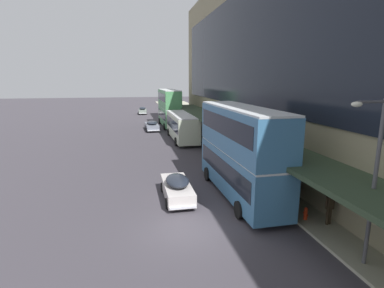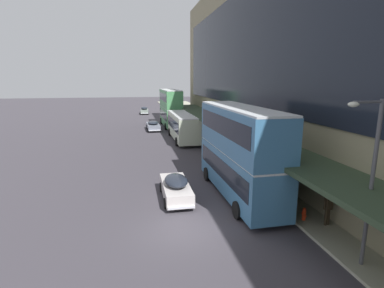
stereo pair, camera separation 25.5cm
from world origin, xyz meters
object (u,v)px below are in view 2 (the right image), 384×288
at_px(sedan_trailing_near, 176,187).
at_px(fire_hydrant, 304,214).
at_px(sedan_trailing_mid, 153,126).
at_px(sedan_lead_near, 144,110).
at_px(pedestrian_at_kerb, 328,206).
at_px(transit_bus_kerbside_front, 239,149).
at_px(street_lamp, 369,173).
at_px(transit_bus_kerbside_far, 171,107).
at_px(transit_bus_kerbside_rear, 183,125).

bearing_deg(sedan_trailing_near, fire_hydrant, -36.01).
bearing_deg(sedan_trailing_mid, sedan_trailing_near, -90.78).
height_order(sedan_lead_near, pedestrian_at_kerb, pedestrian_at_kerb).
height_order(transit_bus_kerbside_front, street_lamp, street_lamp).
relative_size(transit_bus_kerbside_far, sedan_trailing_near, 2.14).
bearing_deg(sedan_lead_near, transit_bus_kerbside_far, -79.62).
relative_size(transit_bus_kerbside_rear, fire_hydrant, 14.55).
xyz_separation_m(transit_bus_kerbside_front, pedestrian_at_kerb, (3.08, -5.06, -2.01)).
bearing_deg(pedestrian_at_kerb, sedan_trailing_near, 143.46).
height_order(transit_bus_kerbside_far, sedan_trailing_near, transit_bus_kerbside_far).
distance_m(transit_bus_kerbside_rear, sedan_trailing_near, 19.14).
height_order(transit_bus_kerbside_rear, sedan_trailing_mid, transit_bus_kerbside_rear).
distance_m(transit_bus_kerbside_rear, sedan_lead_near, 31.10).
bearing_deg(transit_bus_kerbside_far, transit_bus_kerbside_front, -88.83).
xyz_separation_m(sedan_trailing_near, pedestrian_at_kerb, (7.18, -5.32, 0.39)).
bearing_deg(transit_bus_kerbside_front, sedan_trailing_mid, 97.75).
xyz_separation_m(transit_bus_kerbside_front, fire_hydrant, (2.22, -4.32, -2.70)).
distance_m(sedan_trailing_mid, sedan_trailing_near, 27.14).
distance_m(transit_bus_kerbside_rear, fire_hydrant, 23.56).
bearing_deg(transit_bus_kerbside_far, sedan_trailing_near, -96.51).
height_order(pedestrian_at_kerb, fire_hydrant, pedestrian_at_kerb).
xyz_separation_m(transit_bus_kerbside_far, street_lamp, (2.83, -39.05, 0.86)).
bearing_deg(pedestrian_at_kerb, street_lamp, -104.92).
xyz_separation_m(transit_bus_kerbside_front, sedan_trailing_mid, (-3.73, 27.40, -2.46)).
bearing_deg(sedan_lead_near, sedan_trailing_near, -89.94).
bearing_deg(street_lamp, fire_hydrant, 89.72).
distance_m(transit_bus_kerbside_front, transit_bus_kerbside_far, 30.69).
bearing_deg(transit_bus_kerbside_rear, transit_bus_kerbside_front, -88.37).
bearing_deg(street_lamp, transit_bus_kerbside_far, 94.14).
distance_m(transit_bus_kerbside_far, street_lamp, 39.16).
distance_m(sedan_lead_near, fire_hydrant, 54.60).
relative_size(transit_bus_kerbside_far, pedestrian_at_kerb, 5.46).
relative_size(transit_bus_kerbside_front, street_lamp, 1.53).
height_order(sedan_trailing_near, street_lamp, street_lamp).
height_order(transit_bus_kerbside_rear, sedan_trailing_near, transit_bus_kerbside_rear).
bearing_deg(sedan_lead_near, transit_bus_kerbside_front, -85.25).
distance_m(sedan_trailing_mid, fire_hydrant, 32.28).
bearing_deg(street_lamp, sedan_trailing_near, 126.09).
height_order(transit_bus_kerbside_front, sedan_trailing_mid, transit_bus_kerbside_front).
relative_size(transit_bus_kerbside_front, sedan_trailing_mid, 2.05).
distance_m(transit_bus_kerbside_front, fire_hydrant, 5.56).
xyz_separation_m(transit_bus_kerbside_far, pedestrian_at_kerb, (3.71, -35.73, -2.04)).
relative_size(transit_bus_kerbside_rear, sedan_trailing_mid, 2.03).
xyz_separation_m(pedestrian_at_kerb, street_lamp, (-0.88, -3.32, 2.90)).
distance_m(sedan_lead_near, street_lamp, 58.71).
bearing_deg(transit_bus_kerbside_front, sedan_trailing_near, 176.27).
height_order(transit_bus_kerbside_far, pedestrian_at_kerb, transit_bus_kerbside_far).
xyz_separation_m(transit_bus_kerbside_far, sedan_trailing_mid, (-3.10, -3.28, -2.49)).
height_order(pedestrian_at_kerb, street_lamp, street_lamp).
xyz_separation_m(transit_bus_kerbside_far, fire_hydrant, (2.84, -35.00, -2.73)).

